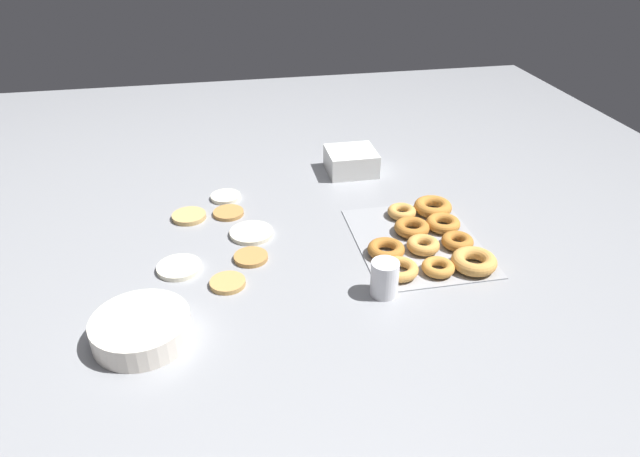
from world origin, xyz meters
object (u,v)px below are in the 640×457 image
(pancake_3, at_px, (251,257))
(container_stack, at_px, (351,161))
(pancake_5, at_px, (251,233))
(donut_tray, at_px, (427,239))
(paper_cup, at_px, (385,278))
(batter_bowl, at_px, (141,329))
(pancake_4, at_px, (189,216))
(pancake_0, at_px, (228,283))
(pancake_2, at_px, (226,197))
(pancake_6, at_px, (179,267))
(pancake_1, at_px, (228,213))

(pancake_3, height_order, container_stack, container_stack)
(pancake_5, distance_m, donut_tray, 0.47)
(pancake_3, xyz_separation_m, paper_cup, (-0.20, -0.29, 0.04))
(pancake_3, distance_m, batter_bowl, 0.36)
(pancake_4, bearing_deg, pancake_3, -147.71)
(pancake_4, distance_m, donut_tray, 0.67)
(pancake_0, bearing_deg, paper_cup, -106.30)
(container_stack, xyz_separation_m, paper_cup, (-0.67, 0.08, 0.01))
(donut_tray, xyz_separation_m, container_stack, (0.48, 0.09, 0.02))
(pancake_2, bearing_deg, container_stack, -74.68)
(pancake_3, relative_size, pancake_5, 0.74)
(pancake_3, bearing_deg, pancake_6, 93.88)
(pancake_4, relative_size, pancake_5, 0.82)
(pancake_1, bearing_deg, pancake_2, 1.61)
(batter_bowl, bearing_deg, donut_tray, -71.57)
(pancake_0, height_order, pancake_3, same)
(paper_cup, bearing_deg, batter_bowl, 95.54)
(pancake_0, relative_size, pancake_4, 0.88)
(pancake_3, distance_m, container_stack, 0.60)
(pancake_6, bearing_deg, paper_cup, -112.17)
(pancake_2, relative_size, donut_tray, 0.22)
(pancake_4, height_order, pancake_6, pancake_4)
(pancake_4, xyz_separation_m, donut_tray, (-0.26, -0.62, 0.01))
(pancake_2, bearing_deg, pancake_6, 159.67)
(pancake_1, height_order, container_stack, container_stack)
(pancake_1, relative_size, pancake_4, 0.91)
(pancake_2, distance_m, paper_cup, 0.65)
(pancake_4, distance_m, pancake_6, 0.26)
(pancake_4, xyz_separation_m, pancake_5, (-0.13, -0.17, -0.00))
(pancake_1, bearing_deg, pancake_6, 152.20)
(pancake_0, distance_m, donut_tray, 0.54)
(pancake_1, xyz_separation_m, paper_cup, (-0.45, -0.33, 0.04))
(pancake_0, bearing_deg, pancake_1, -3.54)
(donut_tray, bearing_deg, batter_bowl, 108.43)
(pancake_5, bearing_deg, donut_tray, -106.93)
(pancake_3, relative_size, paper_cup, 1.01)
(pancake_1, height_order, pancake_5, same)
(pancake_0, height_order, pancake_4, pancake_4)
(pancake_1, relative_size, paper_cup, 1.02)
(pancake_0, xyz_separation_m, pancake_2, (0.45, -0.02, 0.00))
(pancake_3, bearing_deg, donut_tray, -92.24)
(pancake_2, distance_m, batter_bowl, 0.64)
(donut_tray, distance_m, batter_bowl, 0.75)
(pancake_2, height_order, batter_bowl, batter_bowl)
(pancake_5, bearing_deg, pancake_0, 160.73)
(pancake_4, xyz_separation_m, container_stack, (0.22, -0.53, 0.03))
(pancake_2, height_order, pancake_4, pancake_4)
(pancake_5, relative_size, pancake_6, 1.08)
(donut_tray, height_order, container_stack, container_stack)
(pancake_5, height_order, pancake_6, same)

